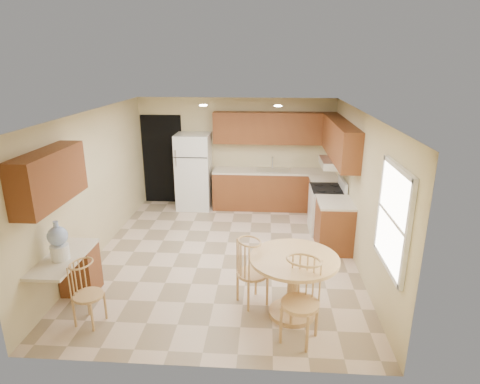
# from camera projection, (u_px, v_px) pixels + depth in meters

# --- Properties ---
(floor) EXTENTS (5.50, 5.50, 0.00)m
(floor) POSITION_uv_depth(u_px,v_px,m) (225.00, 255.00, 7.13)
(floor) COLOR beige
(floor) RESTS_ON ground
(ceiling) EXTENTS (4.50, 5.50, 0.02)m
(ceiling) POSITION_uv_depth(u_px,v_px,m) (223.00, 113.00, 6.35)
(ceiling) COLOR white
(ceiling) RESTS_ON wall_back
(wall_back) EXTENTS (4.50, 0.02, 2.50)m
(wall_back) POSITION_uv_depth(u_px,v_px,m) (236.00, 152.00, 9.34)
(wall_back) COLOR beige
(wall_back) RESTS_ON floor
(wall_front) EXTENTS (4.50, 0.02, 2.50)m
(wall_front) POSITION_uv_depth(u_px,v_px,m) (196.00, 268.00, 4.13)
(wall_front) COLOR beige
(wall_front) RESTS_ON floor
(wall_left) EXTENTS (0.02, 5.50, 2.50)m
(wall_left) POSITION_uv_depth(u_px,v_px,m) (94.00, 185.00, 6.88)
(wall_left) COLOR beige
(wall_left) RESTS_ON floor
(wall_right) EXTENTS (0.02, 5.50, 2.50)m
(wall_right) POSITION_uv_depth(u_px,v_px,m) (360.00, 190.00, 6.59)
(wall_right) COLOR beige
(wall_right) RESTS_ON floor
(doorway) EXTENTS (0.90, 0.02, 2.10)m
(doorway) POSITION_uv_depth(u_px,v_px,m) (163.00, 160.00, 9.50)
(doorway) COLOR black
(doorway) RESTS_ON floor
(base_cab_back) EXTENTS (2.75, 0.60, 0.87)m
(base_cab_back) POSITION_uv_depth(u_px,v_px,m) (273.00, 190.00, 9.26)
(base_cab_back) COLOR brown
(base_cab_back) RESTS_ON floor
(counter_back) EXTENTS (2.75, 0.63, 0.04)m
(counter_back) POSITION_uv_depth(u_px,v_px,m) (274.00, 171.00, 9.11)
(counter_back) COLOR beige
(counter_back) RESTS_ON base_cab_back
(base_cab_right_a) EXTENTS (0.60, 0.59, 0.87)m
(base_cab_right_a) POSITION_uv_depth(u_px,v_px,m) (323.00, 200.00, 8.62)
(base_cab_right_a) COLOR brown
(base_cab_right_a) RESTS_ON floor
(counter_right_a) EXTENTS (0.63, 0.59, 0.04)m
(counter_right_a) POSITION_uv_depth(u_px,v_px,m) (325.00, 179.00, 8.48)
(counter_right_a) COLOR beige
(counter_right_a) RESTS_ON base_cab_right_a
(base_cab_right_b) EXTENTS (0.60, 0.80, 0.87)m
(base_cab_right_b) POSITION_uv_depth(u_px,v_px,m) (334.00, 226.00, 7.24)
(base_cab_right_b) COLOR brown
(base_cab_right_b) RESTS_ON floor
(counter_right_b) EXTENTS (0.63, 0.80, 0.04)m
(counter_right_b) POSITION_uv_depth(u_px,v_px,m) (336.00, 202.00, 7.10)
(counter_right_b) COLOR beige
(counter_right_b) RESTS_ON base_cab_right_b
(upper_cab_back) EXTENTS (2.75, 0.33, 0.70)m
(upper_cab_back) POSITION_uv_depth(u_px,v_px,m) (275.00, 128.00, 8.94)
(upper_cab_back) COLOR brown
(upper_cab_back) RESTS_ON wall_back
(upper_cab_right) EXTENTS (0.33, 2.42, 0.70)m
(upper_cab_right) POSITION_uv_depth(u_px,v_px,m) (340.00, 140.00, 7.56)
(upper_cab_right) COLOR brown
(upper_cab_right) RESTS_ON wall_right
(upper_cab_left) EXTENTS (0.33, 1.40, 0.70)m
(upper_cab_left) POSITION_uv_depth(u_px,v_px,m) (49.00, 177.00, 5.16)
(upper_cab_left) COLOR brown
(upper_cab_left) RESTS_ON wall_left
(sink) EXTENTS (0.78, 0.44, 0.01)m
(sink) POSITION_uv_depth(u_px,v_px,m) (273.00, 170.00, 9.11)
(sink) COLOR silver
(sink) RESTS_ON counter_back
(range_hood) EXTENTS (0.50, 0.76, 0.14)m
(range_hood) POSITION_uv_depth(u_px,v_px,m) (334.00, 163.00, 7.67)
(range_hood) COLOR silver
(range_hood) RESTS_ON upper_cab_right
(desk_pedestal) EXTENTS (0.48, 0.42, 0.72)m
(desk_pedestal) POSITION_uv_depth(u_px,v_px,m) (80.00, 270.00, 5.89)
(desk_pedestal) COLOR brown
(desk_pedestal) RESTS_ON floor
(desk_top) EXTENTS (0.50, 1.20, 0.04)m
(desk_top) POSITION_uv_depth(u_px,v_px,m) (64.00, 258.00, 5.41)
(desk_top) COLOR beige
(desk_top) RESTS_ON desk_pedestal
(window) EXTENTS (0.06, 1.12, 1.30)m
(window) POSITION_uv_depth(u_px,v_px,m) (393.00, 218.00, 4.76)
(window) COLOR white
(window) RESTS_ON wall_right
(can_light_a) EXTENTS (0.14, 0.14, 0.02)m
(can_light_a) POSITION_uv_depth(u_px,v_px,m) (203.00, 105.00, 7.52)
(can_light_a) COLOR white
(can_light_a) RESTS_ON ceiling
(can_light_b) EXTENTS (0.14, 0.14, 0.02)m
(can_light_b) POSITION_uv_depth(u_px,v_px,m) (278.00, 106.00, 7.43)
(can_light_b) COLOR white
(can_light_b) RESTS_ON ceiling
(refrigerator) EXTENTS (0.76, 0.74, 1.73)m
(refrigerator) POSITION_uv_depth(u_px,v_px,m) (194.00, 171.00, 9.19)
(refrigerator) COLOR white
(refrigerator) RESTS_ON floor
(stove) EXTENTS (0.65, 0.76, 1.09)m
(stove) POSITION_uv_depth(u_px,v_px,m) (327.00, 209.00, 7.97)
(stove) COLOR white
(stove) RESTS_ON floor
(dining_table) EXTENTS (1.16, 1.16, 0.86)m
(dining_table) POSITION_uv_depth(u_px,v_px,m) (293.00, 278.00, 5.27)
(dining_table) COLOR tan
(dining_table) RESTS_ON floor
(chair_table_a) EXTENTS (0.43, 0.54, 0.97)m
(chair_table_a) POSITION_uv_depth(u_px,v_px,m) (252.00, 269.00, 5.45)
(chair_table_a) COLOR tan
(chair_table_a) RESTS_ON floor
(chair_table_b) EXTENTS (0.47, 0.53, 1.06)m
(chair_table_b) POSITION_uv_depth(u_px,v_px,m) (301.00, 298.00, 4.67)
(chair_table_b) COLOR tan
(chair_table_b) RESTS_ON floor
(chair_desk) EXTENTS (0.38, 0.49, 0.86)m
(chair_desk) POSITION_uv_depth(u_px,v_px,m) (84.00, 291.00, 5.04)
(chair_desk) COLOR tan
(chair_desk) RESTS_ON floor
(water_crock) EXTENTS (0.26, 0.26, 0.54)m
(water_crock) POSITION_uv_depth(u_px,v_px,m) (58.00, 242.00, 5.26)
(water_crock) COLOR white
(water_crock) RESTS_ON desk_top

